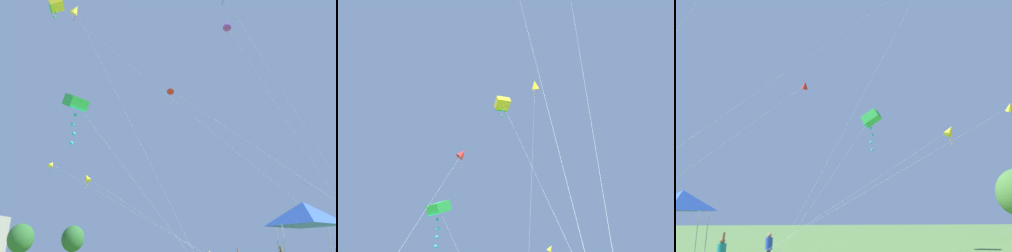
{
  "view_description": "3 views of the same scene",
  "coord_description": "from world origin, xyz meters",
  "views": [
    {
      "loc": [
        -26.84,
        7.34,
        1.41
      ],
      "look_at": [
        -0.59,
        12.75,
        12.02
      ],
      "focal_mm": 35.0,
      "sensor_mm": 36.0,
      "label": 1
    },
    {
      "loc": [
        -2.85,
        -10.12,
        1.87
      ],
      "look_at": [
        -3.29,
        8.74,
        13.02
      ],
      "focal_mm": 40.0,
      "sensor_mm": 36.0,
      "label": 2
    },
    {
      "loc": [
        17.79,
        9.9,
        2.54
      ],
      "look_at": [
        -2.67,
        13.85,
        8.4
      ],
      "focal_mm": 35.0,
      "sensor_mm": 36.0,
      "label": 3
    }
  ],
  "objects": [
    {
      "name": "kite_green_box_7",
      "position": [
        -8.62,
        17.44,
        10.9
      ],
      "size": [
        7.04,
        8.8,
        11.69
      ],
      "color": "silver",
      "rests_on": "ground"
    },
    {
      "name": "kite_yellow_diamond_6",
      "position": [
        -0.31,
        20.08,
        7.77
      ],
      "size": [
        2.15,
        12.85,
        8.25
      ],
      "color": "silver",
      "rests_on": "ground"
    },
    {
      "name": "kite_yellow_diamond_0",
      "position": [
        0.29,
        24.05,
        9.35
      ],
      "size": [
        1.95,
        17.03,
        9.8
      ],
      "color": "silver",
      "rests_on": "ground"
    },
    {
      "name": "kite_red_diamond_1",
      "position": [
        -6.19,
        11.35,
        12.5
      ],
      "size": [
        1.02,
        14.92,
        12.99
      ],
      "color": "silver",
      "rests_on": "ground"
    },
    {
      "name": "festival_tent",
      "position": [
        -6.11,
        3.53,
        3.66
      ],
      "size": [
        3.33,
        3.33,
        4.34
      ],
      "color": "#B7B7BC",
      "rests_on": "ground"
    },
    {
      "name": "person_blue_shirt",
      "position": [
        -2.53,
        9.44,
        0.92
      ],
      "size": [
        0.4,
        0.4,
        1.7
      ],
      "rotation": [
        0.0,
        0.0,
        5.0
      ],
      "color": "#473860",
      "rests_on": "ground"
    }
  ]
}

